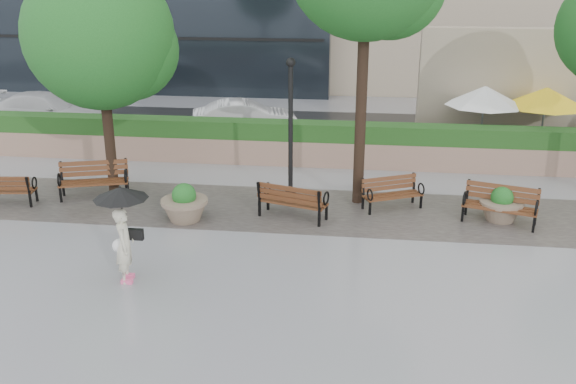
# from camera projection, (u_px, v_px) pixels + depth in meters

# --- Properties ---
(ground) EXTENTS (100.00, 100.00, 0.00)m
(ground) POSITION_uv_depth(u_px,v_px,m) (232.00, 257.00, 13.94)
(ground) COLOR gray
(ground) RESTS_ON ground
(cobble_strip) EXTENTS (28.00, 3.20, 0.01)m
(cobble_strip) POSITION_uv_depth(u_px,v_px,m) (256.00, 208.00, 16.73)
(cobble_strip) COLOR #383330
(cobble_strip) RESTS_ON ground
(hedge_wall) EXTENTS (24.00, 0.80, 1.35)m
(hedge_wall) POSITION_uv_depth(u_px,v_px,m) (277.00, 143.00, 20.24)
(hedge_wall) COLOR #916F5D
(hedge_wall) RESTS_ON ground
(cafe_wall) EXTENTS (10.00, 0.60, 4.00)m
(cafe_wall) POSITION_uv_depth(u_px,v_px,m) (569.00, 90.00, 21.48)
(cafe_wall) COLOR tan
(cafe_wall) RESTS_ON ground
(cafe_hedge) EXTENTS (8.00, 0.50, 0.90)m
(cafe_hedge) POSITION_uv_depth(u_px,v_px,m) (566.00, 152.00, 20.02)
(cafe_hedge) COLOR #1B4416
(cafe_hedge) RESTS_ON ground
(asphalt_street) EXTENTS (40.00, 7.00, 0.00)m
(asphalt_street) POSITION_uv_depth(u_px,v_px,m) (292.00, 131.00, 24.20)
(asphalt_street) COLOR black
(asphalt_street) RESTS_ON ground
(bench_0) EXTENTS (1.65, 0.83, 0.85)m
(bench_0) POSITION_uv_depth(u_px,v_px,m) (5.00, 196.00, 16.87)
(bench_0) COLOR #553018
(bench_0) RESTS_ON ground
(bench_1) EXTENTS (1.92, 1.22, 0.97)m
(bench_1) POSITION_uv_depth(u_px,v_px,m) (95.00, 187.00, 17.39)
(bench_1) COLOR #553018
(bench_1) RESTS_ON ground
(bench_2) EXTENTS (1.82, 1.16, 0.92)m
(bench_2) POSITION_uv_depth(u_px,v_px,m) (293.00, 208.00, 15.97)
(bench_2) COLOR #553018
(bench_2) RESTS_ON ground
(bench_3) EXTENTS (1.64, 1.21, 0.82)m
(bench_3) POSITION_uv_depth(u_px,v_px,m) (392.00, 200.00, 16.59)
(bench_3) COLOR #553018
(bench_3) RESTS_ON ground
(bench_4) EXTENTS (1.86, 1.18, 0.93)m
(bench_4) POSITION_uv_depth(u_px,v_px,m) (499.00, 213.00, 15.64)
(bench_4) COLOR #553018
(bench_4) RESTS_ON ground
(planter_left) EXTENTS (1.15, 1.15, 0.97)m
(planter_left) POSITION_uv_depth(u_px,v_px,m) (185.00, 206.00, 15.80)
(planter_left) COLOR #7F6B56
(planter_left) RESTS_ON ground
(planter_right) EXTENTS (1.06, 1.06, 0.89)m
(planter_right) POSITION_uv_depth(u_px,v_px,m) (501.00, 207.00, 15.81)
(planter_right) COLOR #7F6B56
(planter_right) RESTS_ON ground
(lamppost) EXTENTS (0.28, 0.28, 3.81)m
(lamppost) POSITION_uv_depth(u_px,v_px,m) (291.00, 141.00, 16.62)
(lamppost) COLOR black
(lamppost) RESTS_ON ground
(tree_0) EXTENTS (3.87, 3.84, 6.21)m
(tree_0) POSITION_uv_depth(u_px,v_px,m) (106.00, 39.00, 16.52)
(tree_0) COLOR black
(tree_0) RESTS_ON ground
(patio_umb_white) EXTENTS (2.50, 2.50, 2.30)m
(patio_umb_white) POSITION_uv_depth(u_px,v_px,m) (485.00, 96.00, 20.50)
(patio_umb_white) COLOR black
(patio_umb_white) RESTS_ON ground
(patio_umb_yellow_a) EXTENTS (2.50, 2.50, 2.30)m
(patio_umb_yellow_a) POSITION_uv_depth(u_px,v_px,m) (546.00, 98.00, 20.29)
(patio_umb_yellow_a) COLOR black
(patio_umb_yellow_a) RESTS_ON ground
(car_left) EXTENTS (4.65, 1.91, 1.35)m
(car_left) POSITION_uv_depth(u_px,v_px,m) (48.00, 111.00, 24.50)
(car_left) COLOR silver
(car_left) RESTS_ON ground
(car_right) EXTENTS (4.06, 2.28, 1.27)m
(car_right) POSITION_uv_depth(u_px,v_px,m) (245.00, 118.00, 23.56)
(car_right) COLOR silver
(car_right) RESTS_ON ground
(pedestrian) EXTENTS (1.07, 1.07, 1.97)m
(pedestrian) POSITION_uv_depth(u_px,v_px,m) (123.00, 225.00, 12.57)
(pedestrian) COLOR beige
(pedestrian) RESTS_ON ground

